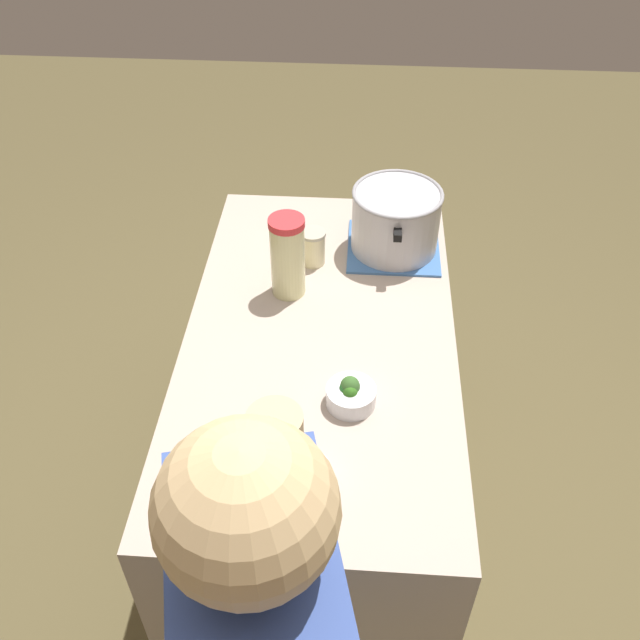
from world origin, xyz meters
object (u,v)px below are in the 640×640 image
cooking_pot (396,219)px  broccoli_bowl_back (304,473)px  broccoli_bowl_center (351,394)px  broccoli_bowl_front (213,498)px  mason_jar (313,247)px  lemonade_pitcher (288,256)px

cooking_pot → broccoli_bowl_back: 0.92m
broccoli_bowl_back → broccoli_bowl_center: bearing=158.6°
broccoli_bowl_front → mason_jar: bearing=170.6°
broccoli_bowl_front → broccoli_bowl_back: bearing=112.8°
mason_jar → broccoli_bowl_back: (0.81, 0.04, -0.02)m
lemonade_pitcher → mason_jar: bearing=157.4°
lemonade_pitcher → broccoli_bowl_front: 0.76m
cooking_pot → mason_jar: size_ratio=3.08×
lemonade_pitcher → broccoli_bowl_back: lemonade_pitcher is taller
lemonade_pitcher → broccoli_bowl_front: size_ratio=2.05×
broccoli_bowl_back → broccoli_bowl_front: bearing=-67.2°
lemonade_pitcher → mason_jar: lemonade_pitcher is taller
mason_jar → broccoli_bowl_back: bearing=2.9°
broccoli_bowl_center → broccoli_bowl_back: 0.26m
broccoli_bowl_front → cooking_pot: bearing=157.9°
cooking_pot → broccoli_bowl_back: bearing=-13.0°
lemonade_pitcher → mason_jar: (-0.15, 0.06, -0.07)m
lemonade_pitcher → mason_jar: 0.17m
broccoli_bowl_front → broccoli_bowl_center: broccoli_bowl_front is taller
cooking_pot → broccoli_bowl_back: size_ratio=2.97×
broccoli_bowl_center → cooking_pot: bearing=170.2°
broccoli_bowl_center → mason_jar: bearing=-166.6°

